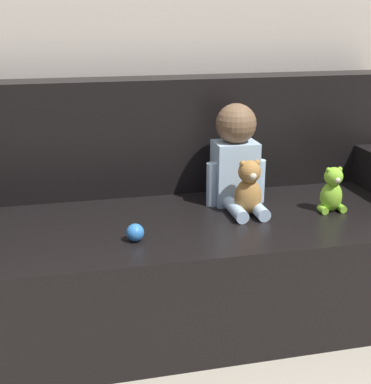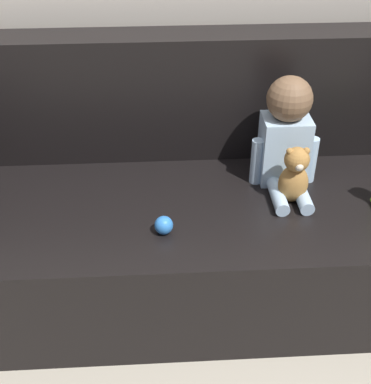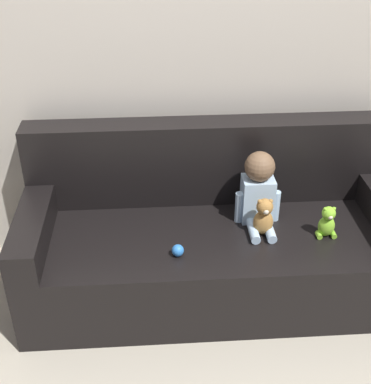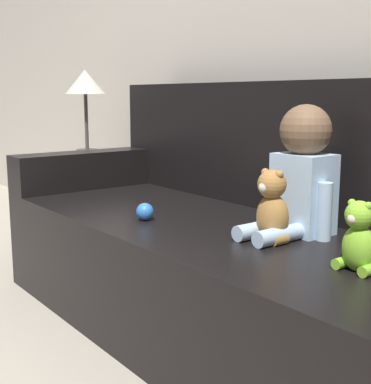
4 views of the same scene
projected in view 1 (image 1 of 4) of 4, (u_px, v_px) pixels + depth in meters
The scene contains 6 objects.
ground_plane at pixel (180, 308), 2.23m from camera, with size 12.00×12.00×0.00m, color #B7AD99.
couch at pixel (177, 234), 2.18m from camera, with size 2.06×0.83×0.91m.
person_baby at pixel (236, 158), 2.15m from camera, with size 0.25×0.33×0.41m.
teddy_bear_brown at pixel (249, 189), 2.05m from camera, with size 0.13×0.10×0.22m.
plush_toy_side at pixel (332, 191), 2.09m from camera, with size 0.11×0.08×0.18m.
toy_ball at pixel (135, 233), 1.84m from camera, with size 0.06×0.06×0.06m.
Camera 1 is at (-0.42, -1.91, 1.18)m, focal length 50.00 mm.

